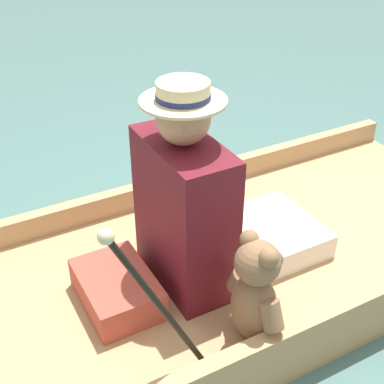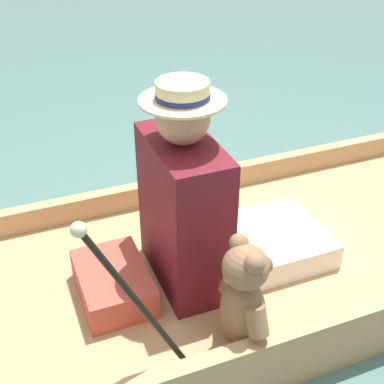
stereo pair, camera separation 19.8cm
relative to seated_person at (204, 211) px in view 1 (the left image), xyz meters
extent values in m
plane|color=#476B66|center=(-0.02, 0.13, -0.43)|extent=(16.00, 16.00, 0.00)
cube|color=tan|center=(-0.02, 0.13, -0.36)|extent=(1.14, 2.70, 0.14)
cube|color=tan|center=(-0.56, 0.13, -0.23)|extent=(0.06, 2.70, 0.11)
cube|color=tan|center=(0.52, 0.13, -0.23)|extent=(0.06, 2.70, 0.11)
cube|color=#B24738|center=(0.01, -0.38, -0.23)|extent=(0.36, 0.26, 0.13)
cube|color=white|center=(0.00, 0.28, -0.24)|extent=(0.41, 0.50, 0.11)
cube|color=#5B141E|center=(0.00, -0.09, 0.01)|extent=(0.45, 0.22, 0.60)
cube|color=beige|center=(0.00, 0.03, 0.06)|extent=(0.04, 0.01, 0.33)
cube|color=white|center=(-0.12, 0.03, 0.09)|extent=(0.02, 0.01, 0.36)
cube|color=white|center=(0.12, 0.03, 0.09)|extent=(0.02, 0.01, 0.36)
sphere|color=tan|center=(0.00, -0.09, 0.41)|extent=(0.19, 0.19, 0.19)
cylinder|color=beige|center=(0.00, -0.09, 0.47)|extent=(0.30, 0.30, 0.01)
cylinder|color=beige|center=(0.00, -0.09, 0.51)|extent=(0.18, 0.18, 0.06)
cylinder|color=navy|center=(0.00, -0.09, 0.49)|extent=(0.19, 0.19, 0.02)
ellipsoid|color=#846042|center=(0.39, -0.03, -0.16)|extent=(0.18, 0.15, 0.27)
sphere|color=#846042|center=(0.39, -0.03, 0.04)|extent=(0.16, 0.16, 0.16)
sphere|color=brown|center=(0.39, 0.04, 0.03)|extent=(0.06, 0.06, 0.06)
sphere|color=#846042|center=(0.34, -0.03, 0.10)|extent=(0.07, 0.07, 0.07)
sphere|color=#846042|center=(0.45, -0.03, 0.10)|extent=(0.07, 0.07, 0.07)
cylinder|color=#846042|center=(0.30, -0.03, -0.11)|extent=(0.10, 0.07, 0.12)
cylinder|color=#846042|center=(0.49, -0.03, -0.11)|extent=(0.10, 0.07, 0.12)
sphere|color=#846042|center=(0.34, 0.01, -0.26)|extent=(0.08, 0.08, 0.08)
sphere|color=#846042|center=(0.44, 0.01, -0.26)|extent=(0.08, 0.08, 0.08)
cylinder|color=silver|center=(-0.43, 0.33, -0.29)|extent=(0.06, 0.06, 0.01)
cylinder|color=silver|center=(-0.43, 0.33, -0.26)|extent=(0.01, 0.01, 0.05)
cylinder|color=silver|center=(-0.43, 0.33, -0.18)|extent=(0.04, 0.04, 0.11)
cylinder|color=black|center=(0.45, -0.39, 0.04)|extent=(0.02, 0.32, 0.67)
sphere|color=beige|center=(0.45, -0.54, 0.37)|extent=(0.04, 0.04, 0.04)
camera|label=1|loc=(1.47, -0.86, 1.16)|focal=50.00mm
camera|label=2|loc=(1.55, -0.68, 1.16)|focal=50.00mm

